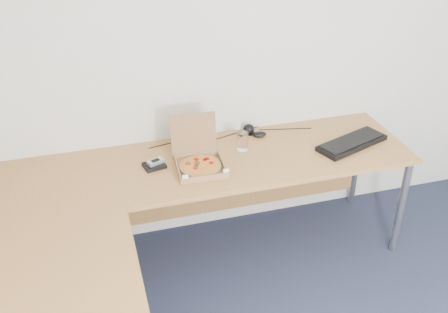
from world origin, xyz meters
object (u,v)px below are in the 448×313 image
object	(u,v)px
desk	(172,214)
wallet	(154,165)
drinking_glass	(243,141)
pizza_box	(200,163)
keyboard	(352,143)

from	to	relation	value
desk	wallet	size ratio (longest dim) A/B	20.18
drinking_glass	wallet	world-z (taller)	drinking_glass
desk	wallet	distance (m)	0.45
desk	drinking_glass	distance (m)	0.76
wallet	pizza_box	bearing A→B (deg)	-29.75
desk	drinking_glass	size ratio (longest dim) A/B	20.96
keyboard	wallet	bearing A→B (deg)	156.19
desk	keyboard	bearing A→B (deg)	16.39
desk	drinking_glass	world-z (taller)	drinking_glass
desk	pizza_box	distance (m)	0.44
keyboard	desk	bearing A→B (deg)	176.45
desk	pizza_box	world-z (taller)	pizza_box
pizza_box	keyboard	world-z (taller)	pizza_box
desk	keyboard	size ratio (longest dim) A/B	5.14
keyboard	wallet	distance (m)	1.26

